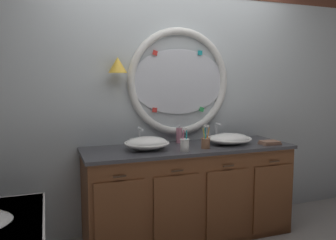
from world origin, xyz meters
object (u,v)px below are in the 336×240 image
at_px(sink_basin_right, 229,139).
at_px(folded_hand_towel, 270,143).
at_px(sink_basin_left, 147,143).
at_px(toothbrush_holder_right, 206,142).
at_px(soap_dispenser, 179,135).
at_px(toothbrush_holder_left, 185,145).

xyz_separation_m(sink_basin_right, folded_hand_towel, (0.35, -0.15, -0.03)).
height_order(sink_basin_left, toothbrush_holder_right, toothbrush_holder_right).
bearing_deg(sink_basin_right, folded_hand_towel, -23.68).
xyz_separation_m(sink_basin_left, soap_dispenser, (0.39, 0.22, 0.02)).
xyz_separation_m(sink_basin_left, folded_hand_towel, (1.16, -0.15, -0.04)).
relative_size(sink_basin_right, folded_hand_towel, 2.32).
xyz_separation_m(sink_basin_right, toothbrush_holder_right, (-0.30, -0.11, 0.00)).
distance_m(toothbrush_holder_left, soap_dispenser, 0.41).
bearing_deg(sink_basin_left, toothbrush_holder_left, -31.55).
distance_m(sink_basin_left, toothbrush_holder_right, 0.52).
bearing_deg(sink_basin_left, folded_hand_towel, -7.48).
relative_size(sink_basin_left, soap_dispenser, 2.24).
distance_m(sink_basin_right, toothbrush_holder_left, 0.56).
distance_m(soap_dispenser, folded_hand_towel, 0.86).
xyz_separation_m(toothbrush_holder_left, folded_hand_towel, (0.88, 0.02, -0.04)).
bearing_deg(folded_hand_towel, toothbrush_holder_left, -178.62).
bearing_deg(toothbrush_holder_right, toothbrush_holder_left, -163.98).
relative_size(toothbrush_holder_left, soap_dispenser, 1.20).
relative_size(toothbrush_holder_right, soap_dispenser, 1.21).
relative_size(sink_basin_right, soap_dispenser, 2.40).
relative_size(sink_basin_left, toothbrush_holder_right, 1.85).
height_order(soap_dispenser, folded_hand_towel, soap_dispenser).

